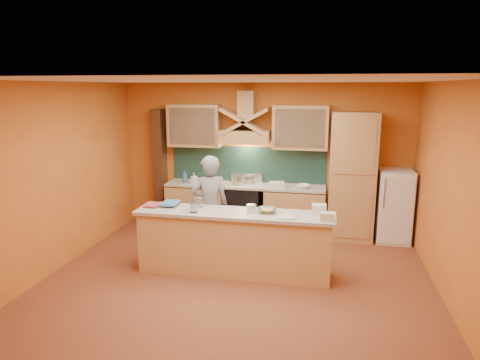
% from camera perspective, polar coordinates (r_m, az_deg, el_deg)
% --- Properties ---
extents(floor, '(5.50, 5.00, 0.01)m').
position_cam_1_polar(floor, '(6.26, -0.46, -13.42)').
color(floor, brown).
rests_on(floor, ground).
extents(ceiling, '(5.50, 5.00, 0.01)m').
position_cam_1_polar(ceiling, '(5.64, -0.51, 13.14)').
color(ceiling, white).
rests_on(ceiling, wall_back).
extents(wall_back, '(5.50, 0.02, 2.80)m').
position_cam_1_polar(wall_back, '(8.21, 3.11, 3.04)').
color(wall_back, orange).
rests_on(wall_back, floor).
extents(wall_front, '(5.50, 0.02, 2.80)m').
position_cam_1_polar(wall_front, '(3.49, -9.07, -9.97)').
color(wall_front, orange).
rests_on(wall_front, floor).
extents(wall_left, '(0.02, 5.00, 2.80)m').
position_cam_1_polar(wall_left, '(6.89, -23.46, 0.25)').
color(wall_left, orange).
rests_on(wall_left, floor).
extents(wall_right, '(0.02, 5.00, 2.80)m').
position_cam_1_polar(wall_right, '(5.89, 26.70, -1.95)').
color(wall_right, orange).
rests_on(wall_right, floor).
extents(base_cabinet_left, '(1.10, 0.60, 0.86)m').
position_cam_1_polar(base_cabinet_left, '(8.41, -5.74, -3.56)').
color(base_cabinet_left, tan).
rests_on(base_cabinet_left, floor).
extents(base_cabinet_right, '(1.10, 0.60, 0.86)m').
position_cam_1_polar(base_cabinet_right, '(8.07, 7.31, -4.28)').
color(base_cabinet_right, tan).
rests_on(base_cabinet_right, floor).
extents(counter_top, '(3.00, 0.62, 0.04)m').
position_cam_1_polar(counter_top, '(8.07, 0.65, -0.73)').
color(counter_top, '#B7AE9B').
rests_on(counter_top, base_cabinet_left).
extents(stove, '(0.60, 0.58, 0.90)m').
position_cam_1_polar(stove, '(8.18, 0.65, -3.80)').
color(stove, black).
rests_on(stove, floor).
extents(backsplash, '(3.00, 0.03, 0.70)m').
position_cam_1_polar(backsplash, '(8.27, 1.03, 2.07)').
color(backsplash, '#17332C').
rests_on(backsplash, wall_back).
extents(range_hood, '(0.92, 0.50, 0.24)m').
position_cam_1_polar(range_hood, '(7.96, 0.74, 5.82)').
color(range_hood, tan).
rests_on(range_hood, wall_back).
extents(hood_chimney, '(0.30, 0.30, 0.50)m').
position_cam_1_polar(hood_chimney, '(8.01, 0.88, 10.02)').
color(hood_chimney, tan).
rests_on(hood_chimney, wall_back).
extents(upper_cabinet_left, '(1.00, 0.35, 0.80)m').
position_cam_1_polar(upper_cabinet_left, '(8.26, -6.05, 7.24)').
color(upper_cabinet_left, tan).
rests_on(upper_cabinet_left, wall_back).
extents(upper_cabinet_right, '(1.00, 0.35, 0.80)m').
position_cam_1_polar(upper_cabinet_right, '(7.89, 8.05, 6.96)').
color(upper_cabinet_right, tan).
rests_on(upper_cabinet_right, wall_back).
extents(pantry_column, '(0.80, 0.60, 2.30)m').
position_cam_1_polar(pantry_column, '(7.89, 14.70, 0.43)').
color(pantry_column, tan).
rests_on(pantry_column, floor).
extents(fridge, '(0.58, 0.60, 1.30)m').
position_cam_1_polar(fridge, '(8.09, 19.82, -3.26)').
color(fridge, white).
rests_on(fridge, floor).
extents(trim_column_left, '(0.20, 0.30, 2.30)m').
position_cam_1_polar(trim_column_left, '(8.65, -10.63, 1.63)').
color(trim_column_left, '#472816').
rests_on(trim_column_left, floor).
extents(island_body, '(2.80, 0.55, 0.88)m').
position_cam_1_polar(island_body, '(6.38, -0.79, -8.62)').
color(island_body, '#E1B673').
rests_on(island_body, floor).
extents(island_top, '(2.90, 0.62, 0.05)m').
position_cam_1_polar(island_top, '(6.22, -0.81, -4.49)').
color(island_top, '#B7AE9B').
rests_on(island_top, island_body).
extents(person, '(0.72, 0.61, 1.68)m').
position_cam_1_polar(person, '(6.86, -4.06, -3.63)').
color(person, gray).
rests_on(person, floor).
extents(pot_large, '(0.25, 0.25, 0.17)m').
position_cam_1_polar(pot_large, '(8.08, -0.07, -0.09)').
color(pot_large, silver).
rests_on(pot_large, stove).
extents(pot_small, '(0.23, 0.23, 0.14)m').
position_cam_1_polar(pot_small, '(8.15, 1.03, -0.11)').
color(pot_small, '#B5B4BB').
rests_on(pot_small, stove).
extents(soap_bottle_a, '(0.11, 0.11, 0.21)m').
position_cam_1_polar(soap_bottle_a, '(8.16, -6.14, 0.24)').
color(soap_bottle_a, silver).
rests_on(soap_bottle_a, counter_top).
extents(soap_bottle_b, '(0.10, 0.11, 0.24)m').
position_cam_1_polar(soap_bottle_b, '(8.26, -7.39, 0.47)').
color(soap_bottle_b, '#356494').
rests_on(soap_bottle_b, counter_top).
extents(bowl_back, '(0.30, 0.30, 0.07)m').
position_cam_1_polar(bowl_back, '(7.82, 8.41, -0.85)').
color(bowl_back, white).
rests_on(bowl_back, counter_top).
extents(dish_rack, '(0.31, 0.27, 0.10)m').
position_cam_1_polar(dish_rack, '(7.84, 4.93, -0.64)').
color(dish_rack, silver).
rests_on(dish_rack, counter_top).
extents(book_lower, '(0.25, 0.31, 0.03)m').
position_cam_1_polar(book_lower, '(6.71, -12.27, -3.20)').
color(book_lower, '#BE4345').
rests_on(book_lower, island_top).
extents(book_upper, '(0.26, 0.35, 0.03)m').
position_cam_1_polar(book_upper, '(6.68, -10.29, -2.99)').
color(book_upper, teal).
rests_on(book_upper, island_top).
extents(jar_large, '(0.16, 0.16, 0.15)m').
position_cam_1_polar(jar_large, '(6.49, -5.56, -2.95)').
color(jar_large, white).
rests_on(jar_large, island_top).
extents(jar_small, '(0.15, 0.15, 0.15)m').
position_cam_1_polar(jar_small, '(6.21, -6.20, -3.64)').
color(jar_small, silver).
rests_on(jar_small, island_top).
extents(kitchen_scale, '(0.15, 0.15, 0.10)m').
position_cam_1_polar(kitchen_scale, '(6.17, 1.51, -3.91)').
color(kitchen_scale, silver).
rests_on(kitchen_scale, island_top).
extents(mixing_bowl, '(0.31, 0.31, 0.07)m').
position_cam_1_polar(mixing_bowl, '(6.19, 3.62, -4.06)').
color(mixing_bowl, silver).
rests_on(mixing_bowl, island_top).
extents(cloth, '(0.27, 0.21, 0.02)m').
position_cam_1_polar(cloth, '(5.97, 6.20, -4.94)').
color(cloth, beige).
rests_on(cloth, island_top).
extents(grocery_bag_a, '(0.21, 0.17, 0.13)m').
position_cam_1_polar(grocery_bag_a, '(6.22, 10.48, -3.82)').
color(grocery_bag_a, beige).
rests_on(grocery_bag_a, island_top).
extents(grocery_bag_b, '(0.19, 0.15, 0.12)m').
position_cam_1_polar(grocery_bag_b, '(5.91, 11.59, -4.83)').
color(grocery_bag_b, beige).
rests_on(grocery_bag_b, island_top).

